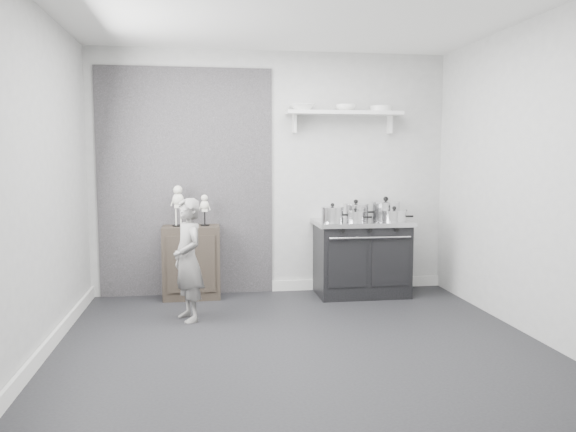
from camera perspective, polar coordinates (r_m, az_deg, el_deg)
The scene contains 16 objects.
ground at distance 4.80m, azimuth 1.01°, elevation -12.60°, with size 4.00×4.00×0.00m, color black.
room_shell at distance 4.68m, azimuth -0.34°, elevation 7.33°, with size 4.02×3.62×2.71m.
wall_shelf at distance 6.37m, azimuth 5.73°, elevation 10.27°, with size 1.30×0.26×0.24m.
stove at distance 6.30m, azimuth 7.46°, elevation -4.19°, with size 1.04×0.65×0.84m.
side_cabinet at distance 6.20m, azimuth -9.77°, elevation -4.63°, with size 0.61×0.36×0.79m, color black.
child at distance 5.33m, azimuth -10.12°, elevation -4.40°, with size 0.42×0.28×1.15m, color slate.
pot_front_left at distance 6.05m, azimuth 4.54°, elevation 0.17°, with size 0.33×0.24×0.20m.
pot_back_left at distance 6.33m, azimuth 6.90°, elevation 0.46°, with size 0.37×0.29×0.23m.
pot_back_right at distance 6.41m, azimuth 9.89°, elevation 0.59°, with size 0.41×0.33×0.26m.
pot_front_right at distance 6.18m, azimuth 10.73°, elevation 0.02°, with size 0.35×0.26×0.17m.
pot_front_center at distance 6.06m, azimuth 6.87°, elevation -0.06°, with size 0.28×0.19×0.15m.
skeleton_full at distance 6.12m, azimuth -11.10°, elevation 1.34°, with size 0.14×0.09×0.51m, color beige, non-canonical shape.
skeleton_torso at distance 6.12m, azimuth -8.47°, elevation 0.82°, with size 0.11×0.07×0.39m, color beige, non-canonical shape.
bowl_large at distance 6.27m, azimuth 1.46°, elevation 10.97°, with size 0.28×0.28×0.07m, color white.
bowl_small at distance 6.38m, azimuth 5.89°, elevation 10.87°, with size 0.23×0.23×0.07m, color white.
plate_stack at distance 6.49m, azimuth 9.44°, elevation 10.69°, with size 0.25×0.25×0.06m, color silver.
Camera 1 is at (-0.75, -4.48, 1.53)m, focal length 35.00 mm.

